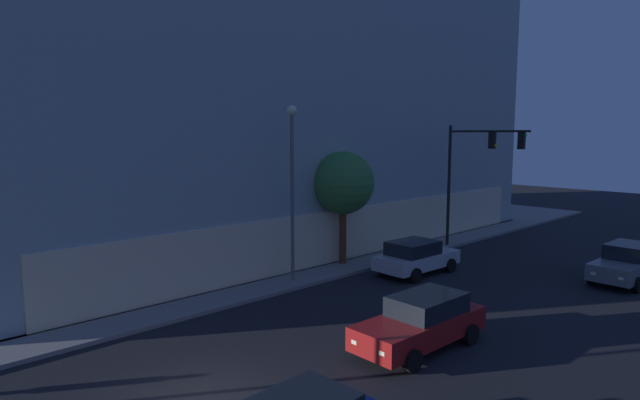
% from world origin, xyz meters
% --- Properties ---
extents(modern_building, '(35.54, 20.67, 19.45)m').
position_xyz_m(modern_building, '(13.92, 17.77, 9.64)').
color(modern_building, '#4C4C51').
rests_on(modern_building, ground).
extents(traffic_light_far_corner, '(0.58, 4.68, 7.00)m').
position_xyz_m(traffic_light_far_corner, '(20.40, 4.34, 5.15)').
color(traffic_light_far_corner, black).
rests_on(traffic_light_far_corner, sidewalk_corner).
extents(street_lamp_sidewalk, '(0.44, 0.44, 7.75)m').
position_xyz_m(street_lamp_sidewalk, '(8.69, 6.54, 5.03)').
color(street_lamp_sidewalk, slate).
rests_on(street_lamp_sidewalk, sidewalk_corner).
extents(sidewalk_tree, '(3.14, 3.14, 5.66)m').
position_xyz_m(sidewalk_tree, '(12.55, 7.14, 4.21)').
color(sidewalk_tree, brown).
rests_on(sidewalk_tree, sidewalk_corner).
extents(car_red, '(4.82, 2.10, 1.67)m').
position_xyz_m(car_red, '(6.86, -1.76, 0.86)').
color(car_red, maroon).
rests_on(car_red, ground).
extents(car_silver, '(4.44, 2.28, 1.61)m').
position_xyz_m(car_silver, '(14.03, 3.70, 0.83)').
color(car_silver, '#B7BABF').
rests_on(car_silver, ground).
extents(car_grey, '(4.67, 2.13, 1.72)m').
position_xyz_m(car_grey, '(19.81, -3.75, 0.87)').
color(car_grey, slate).
rests_on(car_grey, ground).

